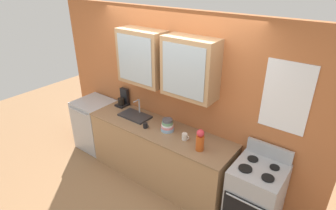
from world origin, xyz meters
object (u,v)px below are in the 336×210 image
(vase, at_px, (200,140))
(dishwasher, at_px, (96,124))
(coffee_maker, at_px, (123,99))
(stove_range, at_px, (254,198))
(bowl_stack, at_px, (167,125))
(cup_near_bowls, at_px, (185,137))
(sink_faucet, at_px, (135,115))
(cup_near_sink, at_px, (145,125))

(vase, height_order, dishwasher, vase)
(coffee_maker, bearing_deg, stove_range, -5.32)
(bowl_stack, bearing_deg, cup_near_bowls, -9.04)
(sink_faucet, bearing_deg, cup_near_sink, -23.76)
(dishwasher, bearing_deg, cup_near_bowls, -0.65)
(cup_near_bowls, bearing_deg, sink_faucet, 175.81)
(sink_faucet, height_order, vase, vase)
(cup_near_sink, xyz_separation_m, cup_near_bowls, (0.63, 0.09, 0.01))
(cup_near_sink, relative_size, coffee_maker, 0.34)
(cup_near_bowls, relative_size, dishwasher, 0.12)
(vase, distance_m, dishwasher, 2.32)
(bowl_stack, distance_m, cup_near_sink, 0.33)
(sink_faucet, relative_size, vase, 1.64)
(vase, height_order, cup_near_bowls, vase)
(stove_range, height_order, cup_near_sink, stove_range)
(bowl_stack, relative_size, vase, 0.64)
(cup_near_sink, height_order, coffee_maker, coffee_maker)
(bowl_stack, xyz_separation_m, cup_near_bowls, (0.33, -0.05, -0.03))
(sink_faucet, bearing_deg, stove_range, -1.30)
(stove_range, relative_size, coffee_maker, 3.77)
(cup_near_bowls, xyz_separation_m, dishwasher, (-1.96, 0.02, -0.51))
(dishwasher, bearing_deg, sink_faucet, 2.97)
(cup_near_sink, distance_m, coffee_maker, 0.87)
(stove_range, bearing_deg, cup_near_sink, -176.15)
(vase, bearing_deg, cup_near_bowls, 164.44)
(cup_near_sink, distance_m, cup_near_bowls, 0.64)
(cup_near_bowls, distance_m, coffee_maker, 1.46)
(bowl_stack, relative_size, cup_near_bowls, 1.70)
(cup_near_bowls, bearing_deg, vase, -15.56)
(stove_range, distance_m, dishwasher, 2.99)
(vase, xyz_separation_m, cup_near_sink, (-0.91, -0.01, -0.11))
(stove_range, xyz_separation_m, cup_near_bowls, (-1.04, -0.03, 0.50))
(cup_near_sink, bearing_deg, bowl_stack, 25.10)
(bowl_stack, height_order, cup_near_bowls, bowl_stack)
(vase, bearing_deg, bowl_stack, 167.93)
(dishwasher, bearing_deg, vase, -2.58)
(stove_range, bearing_deg, coffee_maker, 174.68)
(stove_range, height_order, vase, vase)
(sink_faucet, relative_size, cup_near_sink, 4.98)
(stove_range, distance_m, sink_faucet, 2.08)
(stove_range, height_order, dishwasher, stove_range)
(sink_faucet, xyz_separation_m, cup_near_bowls, (0.99, -0.07, 0.03))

